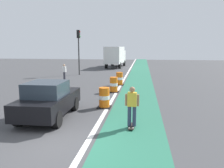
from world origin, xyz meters
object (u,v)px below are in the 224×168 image
traffic_barrel_front (104,98)px  pedestrian_crossing (64,72)px  traffic_barrel_mid (114,85)px  traffic_light_corner (79,44)px  traffic_barrel_back (119,79)px  delivery_truck_down_block (116,56)px  parked_sedan_nearest (49,100)px  skateboarder_on_lane (132,106)px

traffic_barrel_front → pedestrian_crossing: size_ratio=0.68×
traffic_barrel_mid → pedestrian_crossing: bearing=139.4°
traffic_barrel_front → pedestrian_crossing: (-5.37, 8.74, 0.33)m
traffic_barrel_front → traffic_light_corner: bearing=111.3°
traffic_barrel_front → traffic_barrel_back: bearing=89.5°
traffic_barrel_back → delivery_truck_down_block: (-2.35, 16.57, 1.31)m
traffic_barrel_front → delivery_truck_down_block: (-2.29, 23.82, 1.31)m
parked_sedan_nearest → traffic_barrel_back: bearing=76.1°
parked_sedan_nearest → traffic_barrel_front: (2.23, 2.05, -0.30)m
delivery_truck_down_block → pedestrian_crossing: size_ratio=4.78×
parked_sedan_nearest → traffic_light_corner: size_ratio=0.81×
parked_sedan_nearest → traffic_barrel_front: size_ratio=3.79×
traffic_barrel_back → traffic_barrel_mid: bearing=-91.8°
traffic_barrel_front → traffic_barrel_back: (0.06, 7.25, 0.00)m
traffic_barrel_back → traffic_light_corner: (-5.37, 6.36, 2.97)m
traffic_barrel_front → traffic_barrel_mid: size_ratio=1.00×
parked_sedan_nearest → traffic_barrel_back: parked_sedan_nearest is taller
skateboarder_on_lane → traffic_barrel_back: bearing=98.8°
skateboarder_on_lane → delivery_truck_down_block: bearing=98.3°
traffic_barrel_mid → traffic_light_corner: bearing=119.2°
traffic_barrel_back → pedestrian_crossing: size_ratio=0.68×
delivery_truck_down_block → traffic_light_corner: traffic_light_corner is taller
skateboarder_on_lane → parked_sedan_nearest: (-3.85, 0.80, -0.08)m
skateboarder_on_lane → traffic_barrel_front: skateboarder_on_lane is taller
traffic_barrel_front → parked_sedan_nearest: bearing=-137.4°
traffic_barrel_front → pedestrian_crossing: 10.26m
delivery_truck_down_block → traffic_light_corner: size_ratio=1.51×
skateboarder_on_lane → traffic_light_corner: bearing=112.8°
traffic_barrel_front → traffic_light_corner: 14.90m
traffic_light_corner → traffic_barrel_front: bearing=-68.7°
skateboarder_on_lane → traffic_light_corner: (-6.93, 16.46, 2.59)m
skateboarder_on_lane → traffic_barrel_back: size_ratio=1.55×
traffic_barrel_mid → traffic_barrel_back: bearing=88.2°
traffic_barrel_front → traffic_barrel_mid: (-0.03, 4.16, 0.00)m
traffic_barrel_front → delivery_truck_down_block: size_ratio=0.14×
parked_sedan_nearest → traffic_light_corner: (-3.08, 15.66, 2.67)m
parked_sedan_nearest → traffic_barrel_front: 3.05m
skateboarder_on_lane → traffic_light_corner: size_ratio=0.33×
traffic_barrel_back → delivery_truck_down_block: delivery_truck_down_block is taller
traffic_barrel_back → traffic_light_corner: traffic_light_corner is taller
traffic_barrel_back → delivery_truck_down_block: bearing=98.1°
skateboarder_on_lane → traffic_barrel_front: size_ratio=1.55×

